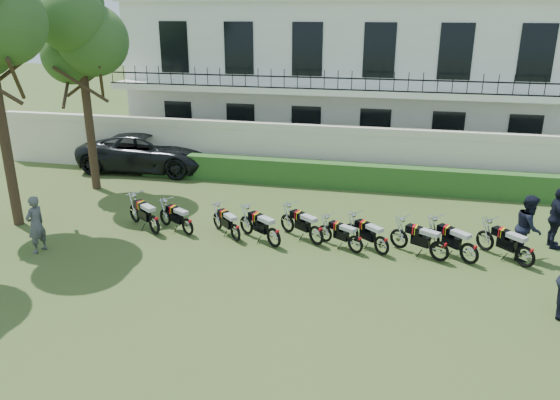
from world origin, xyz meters
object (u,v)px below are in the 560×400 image
at_px(motorcycle_0, 154,220).
at_px(motorcycle_2, 235,228).
at_px(inspector, 36,224).
at_px(officer_4, 528,227).
at_px(motorcycle_1, 187,223).
at_px(motorcycle_7, 440,246).
at_px(motorcycle_9, 526,252).
at_px(motorcycle_4, 316,231).
at_px(motorcycle_5, 356,240).
at_px(motorcycle_6, 382,241).
at_px(motorcycle_8, 470,248).
at_px(suv, 149,152).
at_px(officer_5, 557,218).
at_px(tree_west_near, 80,33).
at_px(motorcycle_3, 274,233).

relative_size(motorcycle_0, motorcycle_2, 1.25).
bearing_deg(inspector, officer_4, 111.79).
relative_size(motorcycle_1, motorcycle_7, 0.92).
bearing_deg(motorcycle_9, motorcycle_4, 132.54).
height_order(motorcycle_1, motorcycle_4, motorcycle_4).
relative_size(motorcycle_1, motorcycle_5, 1.04).
bearing_deg(motorcycle_7, motorcycle_6, 117.81).
bearing_deg(motorcycle_5, motorcycle_7, -58.84).
relative_size(motorcycle_7, motorcycle_8, 1.11).
xyz_separation_m(motorcycle_0, suv, (-3.37, 6.75, 0.33)).
bearing_deg(motorcycle_6, motorcycle_2, 129.79).
distance_m(motorcycle_4, motorcycle_5, 1.24).
bearing_deg(officer_5, inspector, 102.19).
bearing_deg(tree_west_near, motorcycle_9, -13.97).
xyz_separation_m(motorcycle_3, motorcycle_4, (1.20, 0.44, -0.00)).
height_order(motorcycle_8, suv, suv).
xyz_separation_m(motorcycle_7, motorcycle_9, (2.27, 0.14, 0.01)).
relative_size(motorcycle_0, suv, 0.27).
bearing_deg(officer_4, motorcycle_0, 108.48).
xyz_separation_m(motorcycle_5, motorcycle_9, (4.61, 0.11, 0.06)).
bearing_deg(officer_4, tree_west_near, 92.97).
xyz_separation_m(tree_west_near, motorcycle_2, (6.88, -3.81, -5.46)).
bearing_deg(motorcycle_6, motorcycle_0, 130.42).
height_order(motorcycle_0, motorcycle_9, motorcycle_0).
bearing_deg(tree_west_near, inspector, -75.52).
height_order(motorcycle_0, suv, suv).
height_order(motorcycle_2, officer_4, officer_4).
bearing_deg(motorcycle_5, motorcycle_3, 125.06).
xyz_separation_m(officer_4, officer_5, (0.95, 0.95, -0.01)).
xyz_separation_m(motorcycle_3, suv, (-7.24, 6.88, 0.34)).
relative_size(tree_west_near, motorcycle_6, 5.54).
relative_size(tree_west_near, inspector, 4.63).
relative_size(inspector, officer_4, 0.91).
xyz_separation_m(motorcycle_5, motorcycle_6, (0.74, 0.04, 0.03)).
distance_m(motorcycle_5, suv, 11.78).
relative_size(tree_west_near, suv, 1.33).
relative_size(motorcycle_9, officer_4, 0.76).
xyz_separation_m(motorcycle_5, inspector, (-9.03, -1.89, 0.43)).
relative_size(motorcycle_0, motorcycle_5, 1.10).
xyz_separation_m(motorcycle_1, motorcycle_5, (5.23, -0.17, -0.01)).
bearing_deg(inspector, motorcycle_2, 120.65).
distance_m(motorcycle_9, suv, 15.73).
distance_m(motorcycle_2, officer_4, 8.42).
bearing_deg(motorcycle_7, motorcycle_4, 114.68).
distance_m(motorcycle_0, suv, 7.56).
xyz_separation_m(motorcycle_9, inspector, (-13.64, -1.99, 0.37)).
height_order(motorcycle_9, officer_5, officer_5).
distance_m(motorcycle_1, motorcycle_7, 7.56).
xyz_separation_m(motorcycle_4, suv, (-8.44, 6.44, 0.35)).
bearing_deg(motorcycle_5, motorcycle_0, 121.98).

